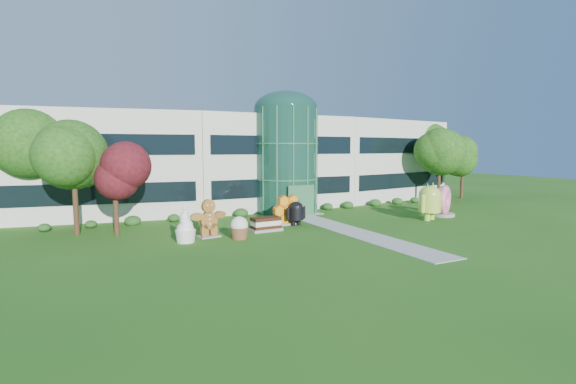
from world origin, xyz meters
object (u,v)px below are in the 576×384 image
gingerbread (209,218)px  donut (443,200)px  android_black (296,211)px  android_green (430,200)px

gingerbread → donut: bearing=-10.9°
android_black → donut: 14.04m
donut → gingerbread: bearing=147.6°
android_black → gingerbread: (-7.42, -1.21, 0.21)m
android_green → android_black: (-11.31, 2.95, -0.61)m
android_green → donut: size_ratio=1.22×
donut → android_green: bearing=170.7°
android_green → gingerbread: size_ratio=1.20×
android_green → android_black: 11.70m
android_green → android_black: bearing=146.1°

